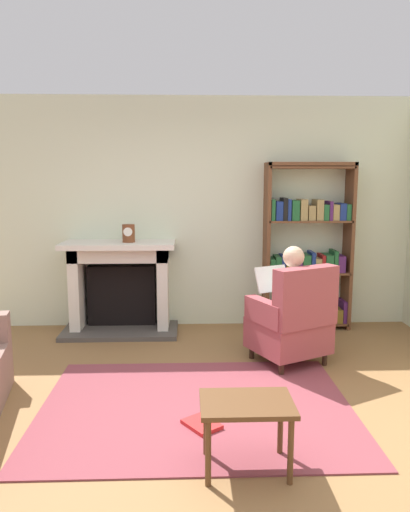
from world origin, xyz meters
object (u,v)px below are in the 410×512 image
side_table (247,412)px  mantel_clock (129,233)px  bookshelf (308,252)px  fireplace (121,283)px  armchair_reading (293,321)px  seated_reader (286,298)px

side_table → mantel_clock: bearing=110.5°
bookshelf → mantel_clock: bearing=-176.3°
fireplace → armchair_reading: size_ratio=1.35×
fireplace → seated_reader: seated_reader is taller
fireplace → mantel_clock: 0.61m
mantel_clock → fireplace: bearing=140.1°
mantel_clock → seated_reader: size_ratio=0.18×
fireplace → side_table: fireplace is taller
bookshelf → side_table: bearing=-110.4°
bookshelf → fireplace: bearing=-179.0°
mantel_clock → bookshelf: bearing=3.7°
bookshelf → seated_reader: (-0.47, -1.06, -0.29)m
bookshelf → armchair_reading: size_ratio=2.00×
fireplace → mantel_clock: size_ratio=6.54×
side_table → armchair_reading: bearing=69.1°
mantel_clock → armchair_reading: (1.66, -1.03, -0.73)m
mantel_clock → armchair_reading: size_ratio=0.21×
fireplace → seated_reader: (1.72, -1.02, 0.06)m
seated_reader → bookshelf: bearing=-140.1°
mantel_clock → bookshelf: bookshelf is taller
mantel_clock → side_table: size_ratio=0.36×
armchair_reading → seated_reader: size_ratio=0.85×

